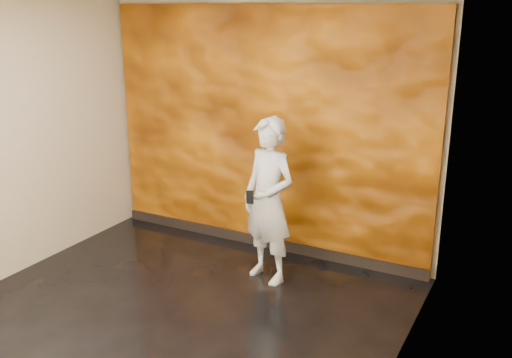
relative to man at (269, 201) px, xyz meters
name	(u,v)px	position (x,y,z in m)	size (l,w,h in m)	color
room	(157,173)	(-0.44, -1.21, 0.55)	(4.02, 4.02, 2.81)	black
feature_wall	(264,131)	(-0.44, 0.75, 0.53)	(3.90, 0.06, 2.75)	#CD710B
baseboard	(262,241)	(-0.44, 0.71, -0.79)	(3.90, 0.04, 0.12)	black
man	(269,201)	(0.00, 0.00, 0.00)	(0.62, 0.41, 1.71)	#9397A2
phone	(250,197)	(-0.08, -0.25, 0.11)	(0.07, 0.01, 0.14)	black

